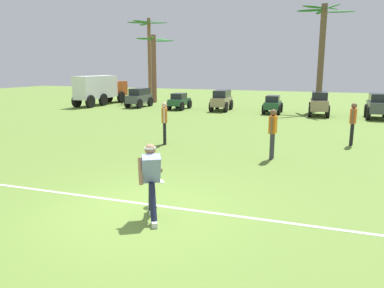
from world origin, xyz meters
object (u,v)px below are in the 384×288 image
Objects in this scene: parked_car_slot_e at (319,103)px; parked_car_slot_c at (222,100)px; palm_tree_left_of_centre at (154,64)px; palm_tree_right_of_centre at (322,51)px; box_truck at (100,89)px; teammate_near_sideline at (273,129)px; parked_car_slot_a at (139,97)px; palm_tree_far_left at (149,50)px; frisbee_thrower at (151,177)px; parked_car_slot_f at (378,105)px; frisbee_in_flight at (158,180)px; parked_car_slot_b at (179,101)px; parked_car_slot_d at (273,104)px; teammate_deep at (353,120)px; teammate_midfield at (164,119)px.

parked_car_slot_c is at bearing 176.06° from parked_car_slot_e.
palm_tree_left_of_centre is 0.79× the size of palm_tree_right_of_centre.
teammate_near_sideline is at bearing -39.39° from box_truck.
parked_car_slot_a is 0.41× the size of box_truck.
palm_tree_far_left is at bearing 78.66° from box_truck.
frisbee_thrower reaches higher than parked_car_slot_e.
box_truck is (-15.94, 0.72, 0.49)m from parked_car_slot_e.
parked_car_slot_f is 0.35× the size of palm_tree_right_of_centre.
palm_tree_far_left reaches higher than frisbee_in_flight.
palm_tree_right_of_centre reaches higher than parked_car_slot_b.
frisbee_in_flight is 16.90m from parked_car_slot_d.
palm_tree_right_of_centre reaches higher than box_truck.
parked_car_slot_a is 1.00× the size of parked_car_slot_e.
parked_car_slot_c is at bearing 130.95° from teammate_deep.
teammate_deep is at bearing -78.93° from parked_car_slot_e.
teammate_near_sideline is 13.45m from parked_car_slot_c.
parked_car_slot_c is at bearing -27.39° from palm_tree_left_of_centre.
parked_car_slot_e is at bearing -23.72° from palm_tree_far_left.
teammate_midfield is at bearing -107.98° from palm_tree_right_of_centre.
teammate_midfield is at bearing 168.96° from teammate_near_sideline.
teammate_near_sideline is at bearing 72.79° from frisbee_in_flight.
teammate_midfield is at bearing -68.78° from parked_car_slot_b.
teammate_deep reaches higher than frisbee_thrower.
teammate_deep is at bearing 20.43° from teammate_midfield.
frisbee_thrower is 22.91m from box_truck.
parked_car_slot_d is at bearing 99.91° from teammate_near_sideline.
parked_car_slot_e is (1.93, 17.40, -0.06)m from frisbee_thrower.
box_truck is 6.66m from palm_tree_far_left.
parked_car_slot_b is 6.33m from parked_car_slot_d.
teammate_midfield is at bearing -125.89° from parked_car_slot_f.
teammate_midfield and teammate_deep have the same top height.
teammate_deep reaches higher than parked_car_slot_f.
parked_car_slot_b is 9.88m from palm_tree_right_of_centre.
frisbee_in_flight is 17.36m from parked_car_slot_f.
parked_car_slot_b is (-6.93, 16.76, 0.05)m from frisbee_in_flight.
frisbee_thrower is 0.63× the size of parked_car_slot_b.
parked_car_slot_f is 19.42m from palm_tree_far_left.
palm_tree_left_of_centre reaches higher than frisbee_thrower.
parked_car_slot_d is (-0.60, 16.89, 0.05)m from frisbee_in_flight.
teammate_midfield is 1.00× the size of teammate_deep.
box_truck reaches higher than parked_car_slot_b.
palm_tree_left_of_centre is (-0.66, 3.63, 2.38)m from parked_car_slot_a.
frisbee_in_flight is 26.68m from palm_tree_far_left.
parked_car_slot_f is at bearing -2.73° from parked_car_slot_e.
teammate_near_sideline is 23.40m from palm_tree_far_left.
parked_car_slot_c is 6.19m from parked_car_slot_e.
palm_tree_left_of_centre is at bearing 117.44° from frisbee_thrower.
teammate_midfield is 0.26× the size of box_truck.
palm_tree_left_of_centre reaches higher than frisbee_in_flight.
frisbee_in_flight is 0.06× the size of box_truck.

